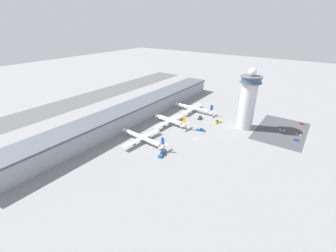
% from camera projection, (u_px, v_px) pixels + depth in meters
% --- Properties ---
extents(ground_plane, '(1000.00, 1000.00, 0.00)m').
position_uv_depth(ground_plane, '(195.00, 139.00, 186.68)').
color(ground_plane, gray).
extents(terminal_building, '(261.00, 25.00, 15.84)m').
position_uv_depth(terminal_building, '(133.00, 112.00, 219.74)').
color(terminal_building, '#A3A8B2').
rests_on(terminal_building, ground).
extents(runway_strip, '(391.50, 44.00, 0.01)m').
position_uv_depth(runway_strip, '(76.00, 102.00, 271.92)').
color(runway_strip, '#515154').
rests_on(runway_strip, ground).
extents(control_tower, '(18.11, 18.11, 54.23)m').
position_uv_depth(control_tower, '(248.00, 100.00, 196.80)').
color(control_tower, silver).
rests_on(control_tower, ground).
extents(parking_lot_surface, '(64.00, 40.00, 0.01)m').
position_uv_depth(parking_lot_surface, '(281.00, 131.00, 201.18)').
color(parking_lot_surface, '#424247').
rests_on(parking_lot_surface, ground).
extents(airplane_gate_alpha, '(38.97, 46.24, 11.58)m').
position_uv_depth(airplane_gate_alpha, '(142.00, 138.00, 180.62)').
color(airplane_gate_alpha, silver).
rests_on(airplane_gate_alpha, ground).
extents(airplane_gate_bravo, '(39.59, 35.61, 13.18)m').
position_uv_depth(airplane_gate_bravo, '(170.00, 120.00, 211.73)').
color(airplane_gate_bravo, white).
rests_on(airplane_gate_bravo, ground).
extents(airplane_gate_charlie, '(35.13, 44.37, 11.81)m').
position_uv_depth(airplane_gate_charlie, '(193.00, 108.00, 241.43)').
color(airplane_gate_charlie, white).
rests_on(airplane_gate_charlie, ground).
extents(service_truck_catering, '(4.56, 8.36, 2.40)m').
position_uv_depth(service_truck_catering, '(201.00, 130.00, 200.61)').
color(service_truck_catering, black).
rests_on(service_truck_catering, ground).
extents(service_truck_fuel, '(6.34, 2.92, 2.90)m').
position_uv_depth(service_truck_fuel, '(200.00, 118.00, 224.75)').
color(service_truck_fuel, black).
rests_on(service_truck_fuel, ground).
extents(service_truck_baggage, '(8.53, 4.05, 2.78)m').
position_uv_depth(service_truck_baggage, '(162.00, 154.00, 164.15)').
color(service_truck_baggage, black).
rests_on(service_truck_baggage, ground).
extents(service_truck_water, '(7.76, 6.08, 2.50)m').
position_uv_depth(service_truck_water, '(218.00, 122.00, 216.61)').
color(service_truck_water, black).
rests_on(service_truck_water, ground).
extents(car_green_van, '(1.91, 4.59, 1.54)m').
position_uv_depth(car_green_van, '(302.00, 124.00, 213.03)').
color(car_green_van, black).
rests_on(car_green_van, ground).
extents(car_black_suv, '(1.85, 4.59, 1.52)m').
position_uv_depth(car_black_suv, '(282.00, 130.00, 201.02)').
color(car_black_suv, black).
rests_on(car_black_suv, ground).
extents(car_yellow_taxi, '(1.94, 4.34, 1.37)m').
position_uv_depth(car_yellow_taxi, '(299.00, 134.00, 193.52)').
color(car_yellow_taxi, black).
rests_on(car_yellow_taxi, ground).
extents(car_white_wagon, '(1.88, 4.27, 1.42)m').
position_uv_depth(car_white_wagon, '(296.00, 140.00, 184.46)').
color(car_white_wagon, black).
rests_on(car_white_wagon, ground).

